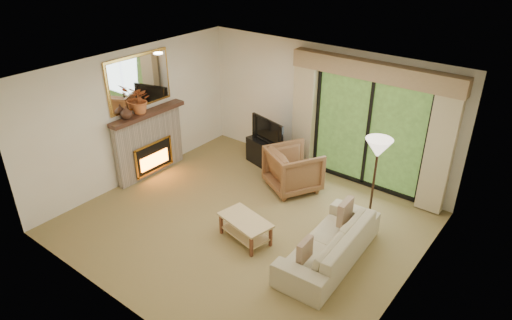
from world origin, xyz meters
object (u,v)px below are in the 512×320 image
Objects in this scene: coffee_table at (245,229)px; media_console at (271,154)px; armchair at (293,169)px; sofa at (329,243)px.

media_console is at bearing 128.85° from coffee_table.
sofa is at bearing 167.28° from armchair.
armchair is 2.16m from sofa.
sofa is 2.35× the size of coffee_table.
coffee_table is at bearing -75.95° from sofa.
coffee_table is at bearing 128.11° from armchair.
sofa reaches higher than coffee_table.
armchair reaches higher than sofa.
media_console is at bearing 0.56° from armchair.
armchair reaches higher than media_console.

